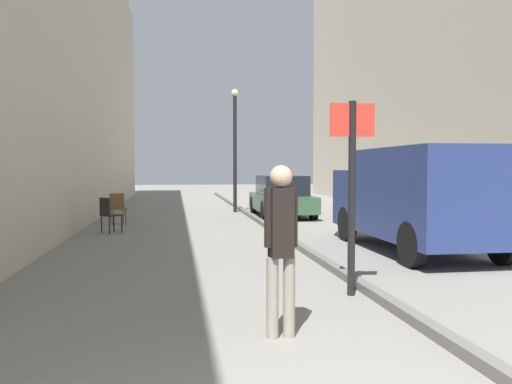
{
  "coord_description": "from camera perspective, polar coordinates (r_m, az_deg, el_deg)",
  "views": [
    {
      "loc": [
        -1.0,
        -1.75,
        1.71
      ],
      "look_at": [
        1.19,
        12.29,
        1.05
      ],
      "focal_mm": 36.03,
      "sensor_mm": 36.0,
      "label": 1
    }
  ],
  "objects": [
    {
      "name": "parked_car",
      "position": [
        18.3,
        2.83,
        -0.47
      ],
      "size": [
        1.91,
        4.24,
        1.45
      ],
      "rotation": [
        0.0,
        0.0,
        -0.02
      ],
      "color": "#335138",
      "rests_on": "ground_plane"
    },
    {
      "name": "building_facade_left",
      "position": [
        14.87,
        -26.0,
        17.53
      ],
      "size": [
        3.08,
        40.0,
        11.19
      ],
      "primitive_type": "cube",
      "color": "#BCB29E",
      "rests_on": "ground_plane"
    },
    {
      "name": "cafe_chair_by_doorway",
      "position": [
        16.29,
        -15.1,
        -1.53
      ],
      "size": [
        0.55,
        0.55,
        0.94
      ],
      "rotation": [
        0.0,
        0.0,
        3.44
      ],
      "color": "brown",
      "rests_on": "ground_plane"
    },
    {
      "name": "lamp_post",
      "position": [
        20.02,
        -2.35,
        5.55
      ],
      "size": [
        0.28,
        0.28,
        4.76
      ],
      "color": "black",
      "rests_on": "ground_plane"
    },
    {
      "name": "kerb_strip",
      "position": [
        14.08,
        1.74,
        -4.07
      ],
      "size": [
        0.16,
        40.0,
        0.12
      ],
      "primitive_type": "cube",
      "color": "#615F5B",
      "rests_on": "ground_plane"
    },
    {
      "name": "cafe_chair_near_window",
      "position": [
        14.05,
        -16.05,
        -2.2
      ],
      "size": [
        0.62,
        0.62,
        0.94
      ],
      "rotation": [
        0.0,
        0.0,
        5.4
      ],
      "color": "black",
      "rests_on": "ground_plane"
    },
    {
      "name": "street_sign_post",
      "position": [
        6.96,
        10.6,
        1.25
      ],
      "size": [
        0.6,
        0.1,
        2.6
      ],
      "rotation": [
        0.0,
        0.0,
        3.08
      ],
      "color": "black",
      "rests_on": "ground_plane"
    },
    {
      "name": "pedestrian_main_foreground",
      "position": [
        5.17,
        2.79,
        -5.19
      ],
      "size": [
        0.35,
        0.23,
        1.74
      ],
      "rotation": [
        0.0,
        0.0,
        0.09
      ],
      "color": "gray",
      "rests_on": "ground_plane"
    },
    {
      "name": "ground_plane",
      "position": [
        13.89,
        -4.7,
        -4.43
      ],
      "size": [
        80.0,
        80.0,
        0.0
      ],
      "primitive_type": "plane",
      "color": "gray"
    },
    {
      "name": "delivery_van",
      "position": [
        11.0,
        17.36,
        -0.41
      ],
      "size": [
        1.96,
        4.87,
        2.1
      ],
      "rotation": [
        0.0,
        0.0,
        0.0
      ],
      "color": "navy",
      "rests_on": "ground_plane"
    }
  ]
}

